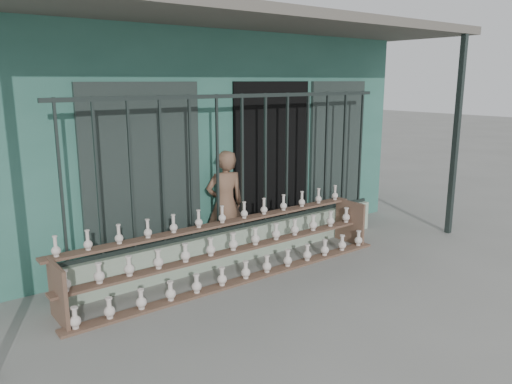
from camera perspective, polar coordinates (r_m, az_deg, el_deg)
ground at (r=6.05m, az=5.88°, el=-10.96°), size 60.00×60.00×0.00m
workshop_building at (r=9.12m, az=-12.53°, el=7.37°), size 7.40×6.60×3.21m
parapet_wall at (r=6.90m, az=-1.52°, el=-5.85°), size 5.00×0.20×0.45m
security_fence at (r=6.63m, az=-1.58°, el=3.39°), size 5.00×0.04×1.80m
shelf_rack at (r=6.30m, az=-2.51°, el=-6.38°), size 4.50×0.68×0.85m
elderly_woman at (r=6.90m, az=-3.54°, el=-1.38°), size 0.61×0.46×1.49m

